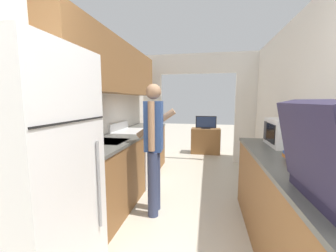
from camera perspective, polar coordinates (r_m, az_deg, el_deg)
name	(u,v)px	position (r m, az deg, el deg)	size (l,w,h in m)	color
wall_left	(92,93)	(2.93, -20.20, 8.58)	(0.38, 6.71, 2.50)	white
wall_right	(330,122)	(2.37, 38.25, 0.98)	(0.06, 6.71, 2.50)	white
wall_far_with_doorway	(197,100)	(4.89, 8.10, 7.14)	(3.01, 0.06, 2.50)	white
counter_left	(126,163)	(3.38, -11.48, -9.90)	(0.62, 2.94, 0.91)	brown
counter_right	(296,216)	(2.21, 31.93, -20.45)	(0.62, 2.38, 0.91)	brown
refrigerator	(36,175)	(1.80, -32.82, -11.35)	(0.71, 0.76, 1.81)	white
range_oven	(135,156)	(3.72, -9.11, -8.19)	(0.66, 0.74, 1.05)	white
person	(154,146)	(2.58, -3.94, -5.46)	(0.53, 0.39, 1.64)	#384266
microwave	(285,133)	(2.71, 29.63, -1.65)	(0.34, 0.51, 0.31)	white
book_stack	(303,159)	(2.06, 33.24, -7.63)	(0.23, 0.26, 0.08)	red
tv_cabinet	(206,141)	(5.73, 10.36, -4.05)	(0.77, 0.42, 0.68)	brown
television	(206,123)	(5.61, 10.47, 0.95)	(0.55, 0.16, 0.34)	black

